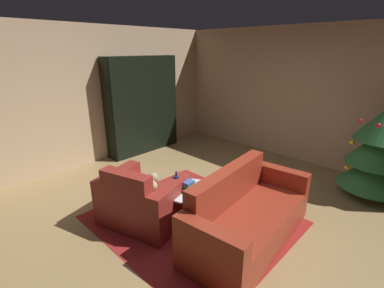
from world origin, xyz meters
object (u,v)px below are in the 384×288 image
at_px(coffee_table, 190,194).
at_px(bottle_on_table, 176,182).
at_px(bookshelf_unit, 147,106).
at_px(book_stack_on_table, 186,184).
at_px(armchair_red, 142,201).
at_px(decorated_tree, 379,152).
at_px(couch_red, 246,217).

distance_m(coffee_table, bottle_on_table, 0.23).
distance_m(bookshelf_unit, book_stack_on_table, 2.92).
relative_size(armchair_red, bottle_on_table, 4.89).
xyz_separation_m(book_stack_on_table, decorated_tree, (1.56, 2.43, 0.18)).
height_order(couch_red, book_stack_on_table, couch_red).
relative_size(coffee_table, decorated_tree, 0.46).
bearing_deg(coffee_table, bookshelf_unit, 152.96).
xyz_separation_m(armchair_red, coffee_table, (0.46, 0.42, 0.12)).
bearing_deg(decorated_tree, armchair_red, -124.86).
relative_size(coffee_table, bottle_on_table, 2.64).
distance_m(bottle_on_table, decorated_tree, 3.01).
relative_size(armchair_red, book_stack_on_table, 5.47).
bearing_deg(book_stack_on_table, bottle_on_table, -141.21).
bearing_deg(bookshelf_unit, couch_red, -18.45).
bearing_deg(armchair_red, coffee_table, 42.69).
distance_m(bookshelf_unit, decorated_tree, 4.26).
bearing_deg(couch_red, decorated_tree, 69.37).
relative_size(bookshelf_unit, couch_red, 1.07).
distance_m(couch_red, decorated_tree, 2.36).
height_order(coffee_table, bottle_on_table, bottle_on_table).
bearing_deg(bottle_on_table, armchair_red, -134.66).
bearing_deg(armchair_red, couch_red, 29.49).
height_order(coffee_table, book_stack_on_table, book_stack_on_table).
distance_m(bookshelf_unit, couch_red, 3.54).
bearing_deg(armchair_red, book_stack_on_table, 44.00).
relative_size(bookshelf_unit, book_stack_on_table, 9.31).
distance_m(couch_red, book_stack_on_table, 0.83).
relative_size(couch_red, decorated_tree, 1.34).
bearing_deg(bottle_on_table, coffee_table, 35.97).
xyz_separation_m(armchair_red, bottle_on_table, (0.31, 0.32, 0.27)).
distance_m(armchair_red, coffee_table, 0.63).
bearing_deg(bookshelf_unit, armchair_red, -39.19).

